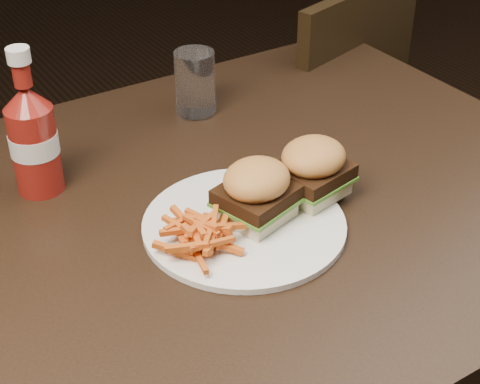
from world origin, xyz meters
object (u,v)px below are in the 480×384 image
dining_table (179,229)px  tumbler (195,82)px  chair_far (284,148)px  plate (244,225)px  ketchup_bottle (35,151)px

dining_table → tumbler: tumbler is taller
chair_far → tumbler: (-0.38, -0.27, 0.38)m
plate → tumbler: (0.11, 0.31, 0.05)m
dining_table → chair_far: dining_table is taller
chair_far → ketchup_bottle: 0.85m
dining_table → chair_far: (0.55, 0.52, -0.30)m
plate → ketchup_bottle: size_ratio=2.04×
dining_table → ketchup_bottle: (-0.13, 0.16, 0.08)m
dining_table → tumbler: bearing=55.9°
chair_far → ketchup_bottle: bearing=11.3°
dining_table → plate: bearing=-48.0°
tumbler → plate: bearing=-108.8°
chair_far → tumbler: 0.60m
plate → tumbler: size_ratio=2.56×
plate → ketchup_bottle: 0.30m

